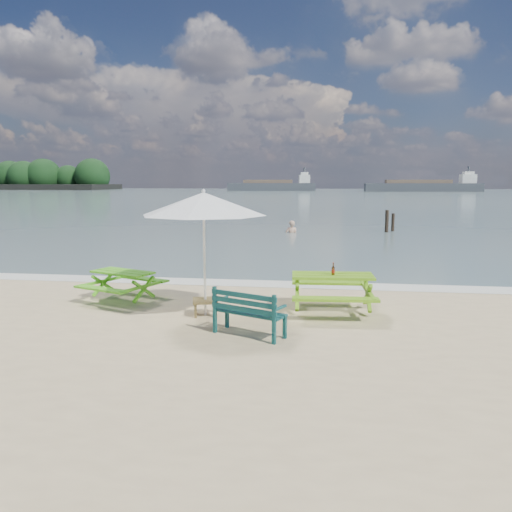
# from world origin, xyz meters

# --- Properties ---
(sea) EXTENTS (300.00, 300.00, 0.00)m
(sea) POSITION_xyz_m (0.00, 85.00, 0.00)
(sea) COLOR slate
(sea) RESTS_ON ground
(foam_strip) EXTENTS (22.00, 0.90, 0.01)m
(foam_strip) POSITION_xyz_m (0.00, 4.60, 0.01)
(foam_strip) COLOR silver
(foam_strip) RESTS_ON ground
(picnic_table_left) EXTENTS (1.93, 2.02, 0.69)m
(picnic_table_left) POSITION_xyz_m (-2.42, 2.30, 0.33)
(picnic_table_left) COLOR #4FB41B
(picnic_table_left) RESTS_ON ground
(picnic_table_right) EXTENTS (1.80, 1.98, 0.81)m
(picnic_table_right) POSITION_xyz_m (2.36, 1.93, 0.39)
(picnic_table_right) COLOR #629B17
(picnic_table_right) RESTS_ON ground
(park_bench) EXTENTS (1.40, 0.94, 0.82)m
(park_bench) POSITION_xyz_m (0.88, 0.08, 0.25)
(park_bench) COLOR #0E3C3C
(park_bench) RESTS_ON ground
(side_table) EXTENTS (0.63, 0.63, 0.33)m
(side_table) POSITION_xyz_m (-0.23, 1.32, 0.17)
(side_table) COLOR brown
(side_table) RESTS_ON ground
(patio_umbrella) EXTENTS (3.14, 3.14, 2.52)m
(patio_umbrella) POSITION_xyz_m (-0.23, 1.32, 2.29)
(patio_umbrella) COLOR silver
(patio_umbrella) RESTS_ON ground
(beer_bottle) EXTENTS (0.07, 0.07, 0.26)m
(beer_bottle) POSITION_xyz_m (2.37, 1.88, 0.89)
(beer_bottle) COLOR #904215
(beer_bottle) RESTS_ON picnic_table_right
(swimmer) EXTENTS (0.69, 0.48, 1.79)m
(swimmer) POSITION_xyz_m (0.40, 18.13, -0.25)
(swimmer) COLOR tan
(swimmer) RESTS_ON ground
(mooring_pilings) EXTENTS (0.58, 0.78, 1.39)m
(mooring_pilings) POSITION_xyz_m (5.62, 19.23, 0.45)
(mooring_pilings) COLOR black
(mooring_pilings) RESTS_ON ground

